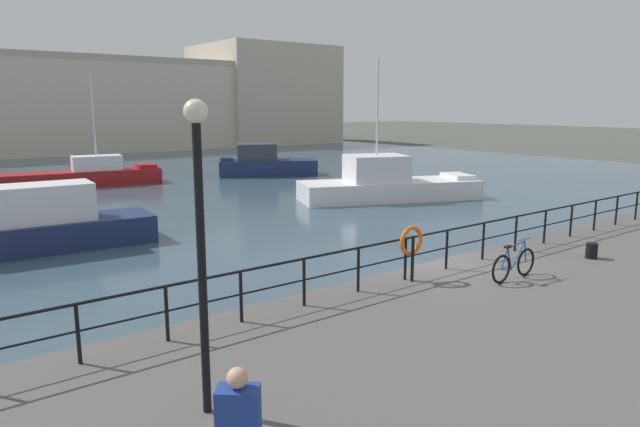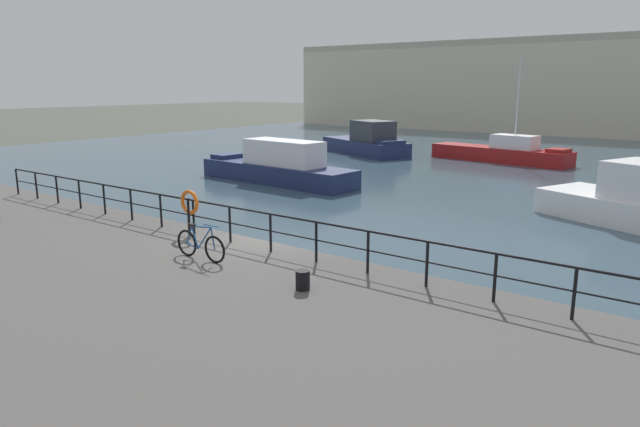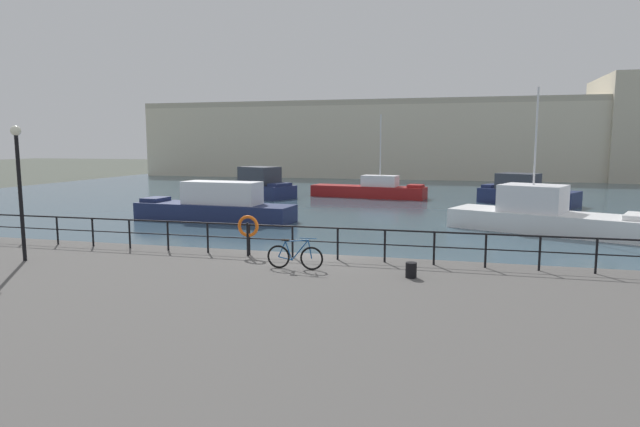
% 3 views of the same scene
% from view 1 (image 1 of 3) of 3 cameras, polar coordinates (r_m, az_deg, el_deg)
% --- Properties ---
extents(ground_plane, '(240.00, 240.00, 0.00)m').
position_cam_1_polar(ground_plane, '(16.61, 11.24, -6.99)').
color(ground_plane, '#4C5147').
extents(water_basin, '(80.00, 60.00, 0.01)m').
position_cam_1_polar(water_basin, '(42.58, -20.92, 3.31)').
color(water_basin, '#385160').
rests_on(water_basin, ground_plane).
extents(harbor_building, '(74.71, 13.99, 12.53)m').
position_cam_1_polar(harbor_building, '(68.86, -21.85, 10.05)').
color(harbor_building, beige).
rests_on(harbor_building, ground_plane).
extents(moored_cabin_cruiser, '(10.00, 6.36, 7.35)m').
position_cam_1_polar(moored_cabin_cruiser, '(30.82, 6.69, 2.93)').
color(moored_cabin_cruiser, white).
rests_on(moored_cabin_cruiser, water_basin).
extents(moored_harbor_tender, '(9.86, 3.50, 6.87)m').
position_cam_1_polar(moored_harbor_tender, '(38.64, -22.45, 3.51)').
color(moored_harbor_tender, maroon).
rests_on(moored_harbor_tender, water_basin).
extents(moored_green_narrowboat, '(9.78, 2.98, 2.31)m').
position_cam_1_polar(moored_green_narrowboat, '(22.09, -28.52, -1.34)').
color(moored_green_narrowboat, navy).
rests_on(moored_green_narrowboat, water_basin).
extents(moored_white_yacht, '(7.28, 5.48, 2.29)m').
position_cam_1_polar(moored_white_yacht, '(41.48, -5.57, 5.00)').
color(moored_white_yacht, navy).
rests_on(moored_white_yacht, water_basin).
extents(quay_railing, '(24.94, 0.07, 1.08)m').
position_cam_1_polar(quay_railing, '(15.47, 12.54, -2.78)').
color(quay_railing, black).
rests_on(quay_railing, quay_promenade).
extents(parked_bicycle, '(1.77, 0.09, 0.98)m').
position_cam_1_polar(parked_bicycle, '(15.06, 18.74, -4.83)').
color(parked_bicycle, black).
rests_on(parked_bicycle, quay_promenade).
extents(mooring_bollard, '(0.32, 0.32, 0.44)m').
position_cam_1_polar(mooring_bollard, '(17.99, 25.44, -3.37)').
color(mooring_bollard, black).
rests_on(mooring_bollard, quay_promenade).
extents(life_ring_stand, '(0.75, 0.16, 1.40)m').
position_cam_1_polar(life_ring_stand, '(14.20, 9.10, -2.87)').
color(life_ring_stand, black).
rests_on(life_ring_stand, quay_promenade).
extents(quay_lamp_post, '(0.32, 0.32, 4.37)m').
position_cam_1_polar(quay_lamp_post, '(7.78, -11.89, -0.39)').
color(quay_lamp_post, black).
rests_on(quay_lamp_post, quay_promenade).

